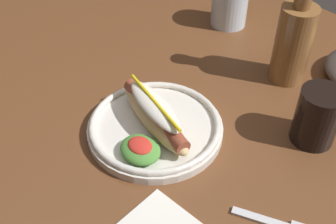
{
  "coord_description": "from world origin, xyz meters",
  "views": [
    {
      "loc": [
        0.47,
        -0.45,
        1.26
      ],
      "look_at": [
        0.06,
        -0.1,
        0.77
      ],
      "focal_mm": 44.19,
      "sensor_mm": 36.0,
      "label": 1
    }
  ],
  "objects_px": {
    "water_cup": "(230,4)",
    "glass_bottle": "(294,39)",
    "hot_dog_plate": "(154,124)",
    "soda_cup": "(317,117)"
  },
  "relations": [
    {
      "from": "soda_cup",
      "to": "glass_bottle",
      "type": "xyz_separation_m",
      "value": [
        -0.14,
        0.11,
        0.04
      ]
    },
    {
      "from": "soda_cup",
      "to": "water_cup",
      "type": "height_order",
      "value": "water_cup"
    },
    {
      "from": "soda_cup",
      "to": "glass_bottle",
      "type": "distance_m",
      "value": 0.18
    },
    {
      "from": "water_cup",
      "to": "glass_bottle",
      "type": "relative_size",
      "value": 0.43
    },
    {
      "from": "glass_bottle",
      "to": "hot_dog_plate",
      "type": "bearing_deg",
      "value": -99.52
    },
    {
      "from": "water_cup",
      "to": "glass_bottle",
      "type": "distance_m",
      "value": 0.24
    },
    {
      "from": "soda_cup",
      "to": "water_cup",
      "type": "relative_size",
      "value": 0.98
    },
    {
      "from": "glass_bottle",
      "to": "water_cup",
      "type": "bearing_deg",
      "value": 162.55
    },
    {
      "from": "hot_dog_plate",
      "to": "water_cup",
      "type": "xyz_separation_m",
      "value": [
        -0.17,
        0.38,
        0.03
      ]
    },
    {
      "from": "hot_dog_plate",
      "to": "soda_cup",
      "type": "distance_m",
      "value": 0.28
    }
  ]
}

